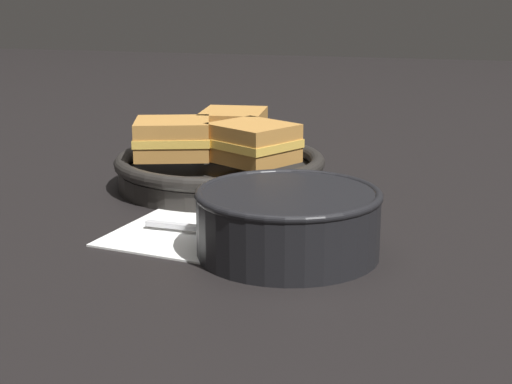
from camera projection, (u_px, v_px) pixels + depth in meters
ground_plane at (204, 233)px, 0.81m from camera, size 4.00×4.00×0.00m
napkin at (220, 232)px, 0.81m from camera, size 0.23×0.20×0.00m
soup_bowl at (288, 218)px, 0.74m from camera, size 0.18×0.18×0.06m
spoon at (256, 234)px, 0.78m from camera, size 0.18×0.03×0.01m
skillet at (220, 170)px, 0.99m from camera, size 0.26×0.26×0.04m
sandwich_near_left at (253, 143)px, 0.94m from camera, size 0.12×0.12×0.05m
sandwich_near_right at (233, 128)px, 1.03m from camera, size 0.09×0.10×0.05m
sandwich_far_left at (172, 138)px, 0.96m from camera, size 0.11×0.11×0.05m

